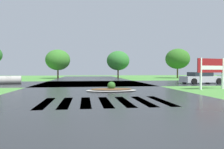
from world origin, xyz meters
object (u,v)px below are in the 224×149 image
Objects in this scene: car_dark_suv at (201,78)px; drainage_pipe_stack at (9,80)px; estate_billboard at (212,67)px; median_island at (111,89)px.

car_dark_suv is 1.77× the size of drainage_pipe_stack.
car_dark_suv is (3.16, 6.80, -1.09)m from estate_billboard.
median_island is 0.76× the size of car_dark_suv.
car_dark_suv is 21.28m from drainage_pipe_stack.
median_island is 13.53m from drainage_pipe_stack.
car_dark_suv is at bearing 33.02° from median_island.
estate_billboard is 7.58m from car_dark_suv.
drainage_pipe_stack is at bearing -39.01° from estate_billboard.
car_dark_suv reaches higher than drainage_pipe_stack.
drainage_pipe_stack is (-21.21, 1.80, -0.18)m from car_dark_suv.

